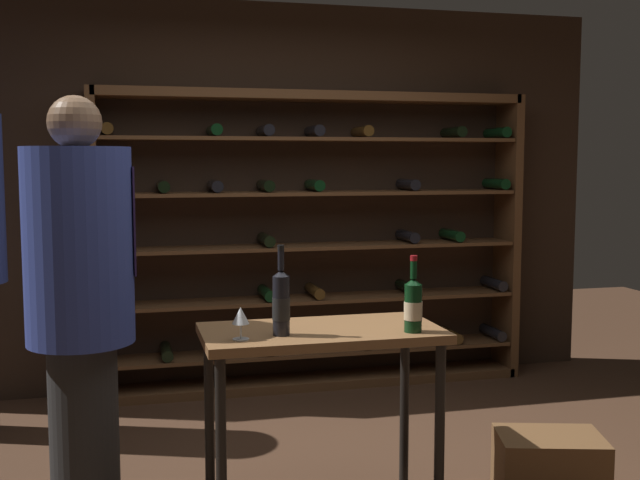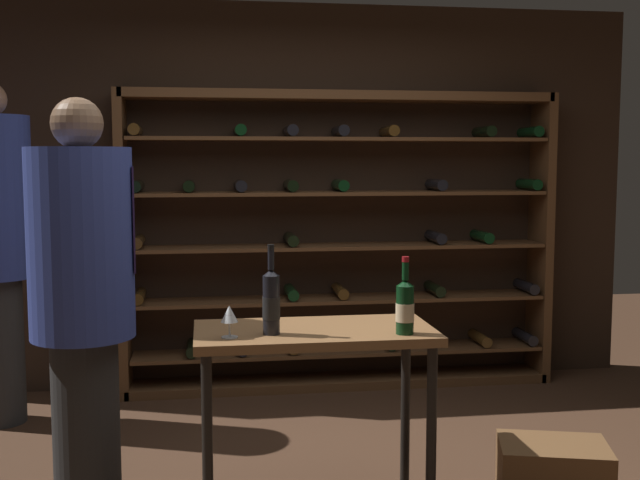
{
  "view_description": "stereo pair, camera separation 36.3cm",
  "coord_description": "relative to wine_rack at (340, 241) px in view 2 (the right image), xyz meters",
  "views": [
    {
      "loc": [
        -0.96,
        -3.35,
        1.57
      ],
      "look_at": [
        -0.07,
        0.16,
        1.2
      ],
      "focal_mm": 44.08,
      "sensor_mm": 36.0,
      "label": 1
    },
    {
      "loc": [
        -0.6,
        -3.42,
        1.57
      ],
      "look_at": [
        -0.07,
        0.16,
        1.2
      ],
      "focal_mm": 44.08,
      "sensor_mm": 36.0,
      "label": 2
    }
  ],
  "objects": [
    {
      "name": "person_guest_plum_blouse",
      "position": [
        -1.46,
        -1.7,
        -0.0
      ],
      "size": [
        0.47,
        0.46,
        1.84
      ],
      "rotation": [
        0.0,
        0.0,
        -1.46
      ],
      "color": "#252525",
      "rests_on": "ground"
    },
    {
      "name": "wine_bottle_gold_foil",
      "position": [
        -0.1,
        -2.15,
        -0.05
      ],
      "size": [
        0.08,
        0.08,
        0.32
      ],
      "color": "black",
      "rests_on": "tasting_table"
    },
    {
      "name": "wine_bottle_red_label",
      "position": [
        -0.65,
        -2.07,
        -0.03
      ],
      "size": [
        0.07,
        0.07,
        0.38
      ],
      "color": "black",
      "rests_on": "tasting_table"
    },
    {
      "name": "wine_crate",
      "position": [
        0.62,
        -2.05,
        -0.86
      ],
      "size": [
        0.56,
        0.46,
        0.3
      ],
      "primitive_type": "cube",
      "rotation": [
        0.0,
        0.0,
        -0.28
      ],
      "color": "brown",
      "rests_on": "ground"
    },
    {
      "name": "wine_glass_stemmed_center",
      "position": [
        -0.83,
        -2.11,
        -0.07
      ],
      "size": [
        0.07,
        0.07,
        0.13
      ],
      "color": "silver",
      "rests_on": "tasting_table"
    },
    {
      "name": "wine_rack",
      "position": [
        0.0,
        0.0,
        0.0
      ],
      "size": [
        2.97,
        0.32,
        2.03
      ],
      "color": "brown",
      "rests_on": "ground"
    },
    {
      "name": "tasting_table",
      "position": [
        -0.46,
        -1.99,
        -0.28
      ],
      "size": [
        1.03,
        0.53,
        0.85
      ],
      "color": "brown",
      "rests_on": "ground"
    },
    {
      "name": "back_wall",
      "position": [
        -0.32,
        0.21,
        0.31
      ],
      "size": [
        4.87,
        0.1,
        2.64
      ],
      "primitive_type": "cube",
      "color": "#332319",
      "rests_on": "ground"
    }
  ]
}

